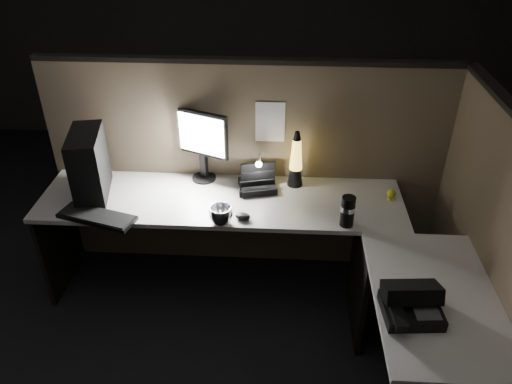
# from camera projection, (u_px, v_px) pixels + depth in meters

# --- Properties ---
(floor) EXTENTS (6.00, 6.00, 0.00)m
(floor) POSITION_uv_depth(u_px,v_px,m) (238.00, 353.00, 3.04)
(floor) COLOR black
(floor) RESTS_ON ground
(room_shell) EXTENTS (6.00, 6.00, 6.00)m
(room_shell) POSITION_uv_depth(u_px,v_px,m) (231.00, 104.00, 2.17)
(room_shell) COLOR silver
(room_shell) RESTS_ON ground
(partition_back) EXTENTS (2.66, 0.06, 1.50)m
(partition_back) POSITION_uv_depth(u_px,v_px,m) (248.00, 170.00, 3.42)
(partition_back) COLOR brown
(partition_back) RESTS_ON ground
(partition_right) EXTENTS (0.06, 1.66, 1.50)m
(partition_right) POSITION_uv_depth(u_px,v_px,m) (486.00, 256.00, 2.65)
(partition_right) COLOR brown
(partition_right) RESTS_ON ground
(desk) EXTENTS (2.60, 1.60, 0.73)m
(desk) POSITION_uv_depth(u_px,v_px,m) (271.00, 254.00, 2.93)
(desk) COLOR beige
(desk) RESTS_ON ground
(pc_tower) EXTENTS (0.26, 0.43, 0.42)m
(pc_tower) POSITION_uv_depth(u_px,v_px,m) (89.00, 165.00, 3.10)
(pc_tower) COLOR black
(pc_tower) RESTS_ON desk
(monitor) EXTENTS (0.36, 0.18, 0.48)m
(monitor) POSITION_uv_depth(u_px,v_px,m) (202.00, 139.00, 3.22)
(monitor) COLOR black
(monitor) RESTS_ON desk
(keyboard) EXTENTS (0.50, 0.29, 0.02)m
(keyboard) POSITION_uv_depth(u_px,v_px,m) (97.00, 217.00, 2.97)
(keyboard) COLOR black
(keyboard) RESTS_ON desk
(mouse) EXTENTS (0.11, 0.09, 0.04)m
(mouse) POSITION_uv_depth(u_px,v_px,m) (243.00, 216.00, 2.96)
(mouse) COLOR black
(mouse) RESTS_ON desk
(clip_lamp) EXTENTS (0.04, 0.16, 0.21)m
(clip_lamp) POSITION_uv_depth(u_px,v_px,m) (259.00, 169.00, 3.23)
(clip_lamp) COLOR white
(clip_lamp) RESTS_ON desk
(organizer) EXTENTS (0.27, 0.25, 0.17)m
(organizer) POSITION_uv_depth(u_px,v_px,m) (258.00, 183.00, 3.24)
(organizer) COLOR black
(organizer) RESTS_ON desk
(lava_lamp) EXTENTS (0.10, 0.10, 0.38)m
(lava_lamp) POSITION_uv_depth(u_px,v_px,m) (296.00, 163.00, 3.22)
(lava_lamp) COLOR black
(lava_lamp) RESTS_ON desk
(travel_mug) EXTENTS (0.08, 0.08, 0.19)m
(travel_mug) POSITION_uv_depth(u_px,v_px,m) (348.00, 211.00, 2.87)
(travel_mug) COLOR black
(travel_mug) RESTS_ON desk
(steel_mug) EXTENTS (0.18, 0.18, 0.11)m
(steel_mug) POSITION_uv_depth(u_px,v_px,m) (221.00, 215.00, 2.91)
(steel_mug) COLOR silver
(steel_mug) RESTS_ON desk
(figurine) EXTENTS (0.05, 0.05, 0.05)m
(figurine) POSITION_uv_depth(u_px,v_px,m) (391.00, 193.00, 3.12)
(figurine) COLOR yellow
(figurine) RESTS_ON desk
(pinned_paper) EXTENTS (0.19, 0.00, 0.27)m
(pinned_paper) POSITION_uv_depth(u_px,v_px,m) (270.00, 122.00, 3.18)
(pinned_paper) COLOR white
(pinned_paper) RESTS_ON partition_back
(desk_phone) EXTENTS (0.28, 0.29, 0.16)m
(desk_phone) POSITION_uv_depth(u_px,v_px,m) (410.00, 303.00, 2.31)
(desk_phone) COLOR black
(desk_phone) RESTS_ON desk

